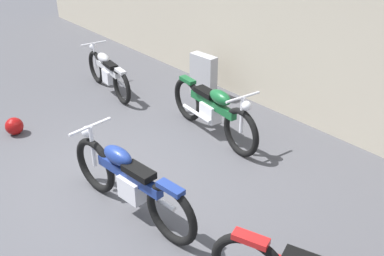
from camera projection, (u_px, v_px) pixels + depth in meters
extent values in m
plane|color=#47474C|center=(121.00, 185.00, 5.93)|extent=(40.00, 40.00, 0.00)
cube|color=#B2A893|center=(295.00, 26.00, 7.19)|extent=(18.00, 0.30, 3.15)
cube|color=#9E9EA3|center=(203.00, 76.00, 8.30)|extent=(0.57, 0.23, 0.85)
sphere|color=maroon|center=(14.00, 126.00, 7.12)|extent=(0.29, 0.29, 0.29)
torus|color=black|center=(96.00, 67.00, 8.97)|extent=(0.68, 0.17, 0.67)
torus|color=black|center=(122.00, 87.00, 8.06)|extent=(0.68, 0.17, 0.67)
cube|color=silver|center=(109.00, 76.00, 8.48)|extent=(0.32, 0.22, 0.26)
cube|color=#ADADB2|center=(107.00, 68.00, 8.44)|extent=(0.95, 0.22, 0.11)
ellipsoid|color=#ADADB2|center=(103.00, 58.00, 8.48)|extent=(0.43, 0.24, 0.18)
cube|color=black|center=(110.00, 65.00, 8.26)|extent=(0.39, 0.21, 0.07)
cube|color=#ADADB2|center=(120.00, 71.00, 7.91)|extent=(0.31, 0.15, 0.06)
cylinder|color=silver|center=(95.00, 55.00, 8.85)|extent=(0.05, 0.05, 0.51)
cylinder|color=silver|center=(94.00, 43.00, 8.73)|extent=(0.10, 0.53, 0.03)
sphere|color=silver|center=(93.00, 47.00, 8.83)|extent=(0.13, 0.13, 0.13)
cylinder|color=silver|center=(119.00, 81.00, 8.42)|extent=(0.65, 0.14, 0.06)
cube|color=#B21919|center=(251.00, 239.00, 3.95)|extent=(0.37, 0.24, 0.06)
torus|color=black|center=(95.00, 165.00, 5.67)|extent=(0.78, 0.18, 0.77)
torus|color=black|center=(171.00, 214.00, 4.81)|extent=(0.78, 0.18, 0.77)
cube|color=silver|center=(133.00, 188.00, 5.20)|extent=(0.36, 0.25, 0.30)
cube|color=navy|center=(129.00, 175.00, 5.15)|extent=(1.09, 0.22, 0.13)
ellipsoid|color=navy|center=(118.00, 156.00, 5.17)|extent=(0.49, 0.26, 0.21)
cube|color=black|center=(139.00, 172.00, 4.97)|extent=(0.44, 0.23, 0.08)
cube|color=navy|center=(170.00, 188.00, 4.64)|extent=(0.35, 0.16, 0.06)
cylinder|color=silver|center=(93.00, 146.00, 5.53)|extent=(0.06, 0.06, 0.58)
cylinder|color=silver|center=(90.00, 126.00, 5.39)|extent=(0.10, 0.61, 0.04)
sphere|color=silver|center=(87.00, 132.00, 5.49)|extent=(0.15, 0.15, 0.15)
cylinder|color=silver|center=(153.00, 196.00, 5.19)|extent=(0.74, 0.14, 0.06)
torus|color=black|center=(241.00, 132.00, 6.45)|extent=(0.77, 0.18, 0.77)
torus|color=black|center=(188.00, 99.00, 7.47)|extent=(0.77, 0.18, 0.77)
cube|color=silver|center=(210.00, 112.00, 6.99)|extent=(0.36, 0.25, 0.29)
cube|color=#145128|center=(213.00, 104.00, 6.87)|extent=(1.08, 0.22, 0.13)
ellipsoid|color=#145128|center=(220.00, 97.00, 6.64)|extent=(0.48, 0.26, 0.21)
cube|color=black|center=(206.00, 92.00, 6.94)|extent=(0.44, 0.23, 0.08)
cube|color=#145128|center=(188.00, 80.00, 7.30)|extent=(0.35, 0.16, 0.06)
cylinder|color=silver|center=(242.00, 115.00, 6.31)|extent=(0.06, 0.06, 0.58)
cylinder|color=silver|center=(243.00, 97.00, 6.17)|extent=(0.10, 0.61, 0.04)
sphere|color=silver|center=(246.00, 106.00, 6.16)|extent=(0.15, 0.15, 0.15)
cylinder|color=silver|center=(197.00, 113.00, 7.11)|extent=(0.74, 0.14, 0.06)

